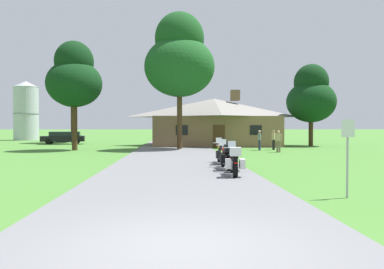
{
  "coord_description": "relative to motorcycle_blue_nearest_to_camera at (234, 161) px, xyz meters",
  "views": [
    {
      "loc": [
        -0.1,
        -5.73,
        1.94
      ],
      "look_at": [
        1.18,
        20.37,
        1.39
      ],
      "focal_mm": 34.28,
      "sensor_mm": 36.0,
      "label": 1
    }
  ],
  "objects": [
    {
      "name": "ground_plane",
      "position": [
        -2.21,
        11.76,
        -0.61
      ],
      "size": [
        500.0,
        500.0,
        0.0
      ],
      "primitive_type": "plane",
      "color": "#42752D"
    },
    {
      "name": "asphalt_driveway",
      "position": [
        -2.21,
        9.76,
        -0.58
      ],
      "size": [
        6.4,
        80.0,
        0.06
      ],
      "primitive_type": "cube",
      "color": "slate",
      "rests_on": "ground"
    },
    {
      "name": "motorcycle_blue_nearest_to_camera",
      "position": [
        0.0,
        0.0,
        0.0
      ],
      "size": [
        0.8,
        2.08,
        1.3
      ],
      "rotation": [
        0.0,
        0.0,
        -0.07
      ],
      "color": "black",
      "rests_on": "asphalt_driveway"
    },
    {
      "name": "motorcycle_red_second_in_row",
      "position": [
        0.02,
        2.11,
        0.0
      ],
      "size": [
        0.76,
        2.08,
        1.3
      ],
      "rotation": [
        0.0,
        0.0,
        0.05
      ],
      "color": "black",
      "rests_on": "asphalt_driveway"
    },
    {
      "name": "motorcycle_yellow_farthest_in_row",
      "position": [
        0.13,
        4.53,
        0.0
      ],
      "size": [
        0.75,
        2.08,
        1.3
      ],
      "rotation": [
        0.0,
        0.0,
        0.04
      ],
      "color": "black",
      "rests_on": "asphalt_driveway"
    },
    {
      "name": "stone_lodge",
      "position": [
        1.87,
        24.23,
        1.91
      ],
      "size": [
        13.11,
        9.05,
        5.79
      ],
      "color": "brown",
      "rests_on": "ground"
    },
    {
      "name": "bystander_tan_shirt_near_lodge",
      "position": [
        6.04,
        16.34,
        0.34
      ],
      "size": [
        0.4,
        0.44,
        1.69
      ],
      "rotation": [
        0.0,
        0.0,
        0.87
      ],
      "color": "black",
      "rests_on": "ground"
    },
    {
      "name": "bystander_gray_shirt_beside_signpost",
      "position": [
        4.7,
        15.74,
        0.32
      ],
      "size": [
        0.23,
        0.55,
        1.67
      ],
      "rotation": [
        0.0,
        0.0,
        4.67
      ],
      "color": "navy",
      "rests_on": "ground"
    },
    {
      "name": "bystander_tan_shirt_by_tree",
      "position": [
        5.6,
        13.41,
        0.32
      ],
      "size": [
        0.46,
        0.39,
        1.67
      ],
      "rotation": [
        0.0,
        0.0,
        5.66
      ],
      "color": "#75664C",
      "rests_on": "ground"
    },
    {
      "name": "metal_signpost_roadside",
      "position": [
        2.4,
        -4.26,
        0.74
      ],
      "size": [
        0.36,
        0.06,
        2.14
      ],
      "color": "#9EA0A5",
      "rests_on": "ground"
    },
    {
      "name": "tree_by_lodge_front",
      "position": [
        -1.84,
        17.32,
        7.13
      ],
      "size": [
        5.99,
        5.99,
        11.68
      ],
      "color": "#422D19",
      "rests_on": "ground"
    },
    {
      "name": "tree_right_of_lodge",
      "position": [
        11.54,
        22.46,
        4.44
      ],
      "size": [
        4.9,
        4.9,
        8.27
      ],
      "color": "#422D19",
      "rests_on": "ground"
    },
    {
      "name": "tree_left_far",
      "position": [
        -14.56,
        30.95,
        6.35
      ],
      "size": [
        4.88,
        4.88,
        10.18
      ],
      "color": "#422D19",
      "rests_on": "ground"
    },
    {
      "name": "tree_left_near",
      "position": [
        -10.5,
        16.63,
        5.39
      ],
      "size": [
        4.51,
        4.51,
        8.98
      ],
      "color": "#422D19",
      "rests_on": "ground"
    },
    {
      "name": "metal_silo_distant",
      "position": [
        -23.79,
        40.35,
        3.68
      ],
      "size": [
        3.53,
        3.53,
        8.56
      ],
      "color": "#B2B7BC",
      "rests_on": "ground"
    },
    {
      "name": "parked_black_suv_far_left",
      "position": [
        -14.58,
        27.39,
        0.17
      ],
      "size": [
        4.86,
        2.65,
        1.4
      ],
      "rotation": [
        0.0,
        0.0,
        1.75
      ],
      "color": "black",
      "rests_on": "ground"
    },
    {
      "name": "parked_navy_sedan_far_left",
      "position": [
        -16.19,
        34.74,
        0.03
      ],
      "size": [
        2.8,
        4.52,
        1.2
      ],
      "rotation": [
        0.0,
        0.0,
        -0.24
      ],
      "color": "navy",
      "rests_on": "ground"
    }
  ]
}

